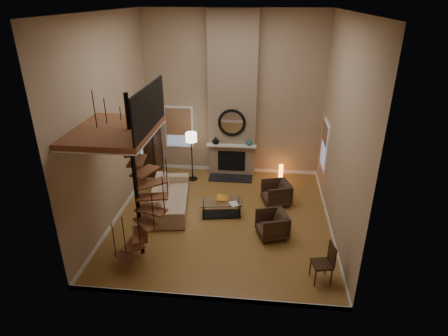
# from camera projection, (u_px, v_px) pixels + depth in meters

# --- Properties ---
(ground) EXTENTS (6.00, 6.50, 0.01)m
(ground) POSITION_uv_depth(u_px,v_px,m) (223.00, 218.00, 10.91)
(ground) COLOR #AA7936
(ground) RESTS_ON ground
(back_wall) EXTENTS (6.00, 0.02, 5.50)m
(back_wall) POSITION_uv_depth(u_px,v_px,m) (233.00, 96.00, 12.69)
(back_wall) COLOR tan
(back_wall) RESTS_ON ground
(front_wall) EXTENTS (6.00, 0.02, 5.50)m
(front_wall) POSITION_uv_depth(u_px,v_px,m) (202.00, 184.00, 6.82)
(front_wall) COLOR tan
(front_wall) RESTS_ON ground
(left_wall) EXTENTS (0.02, 6.50, 5.50)m
(left_wall) POSITION_uv_depth(u_px,v_px,m) (110.00, 123.00, 10.05)
(left_wall) COLOR tan
(left_wall) RESTS_ON ground
(right_wall) EXTENTS (0.02, 6.50, 5.50)m
(right_wall) POSITION_uv_depth(u_px,v_px,m) (342.00, 131.00, 9.46)
(right_wall) COLOR tan
(right_wall) RESTS_ON ground
(ceiling) EXTENTS (6.00, 6.50, 0.01)m
(ceiling) POSITION_uv_depth(u_px,v_px,m) (222.00, 12.00, 8.61)
(ceiling) COLOR silver
(ceiling) RESTS_ON back_wall
(baseboard_back) EXTENTS (6.00, 0.02, 0.12)m
(baseboard_back) POSITION_uv_depth(u_px,v_px,m) (232.00, 169.00, 13.81)
(baseboard_back) COLOR white
(baseboard_back) RESTS_ON ground
(baseboard_front) EXTENTS (6.00, 0.02, 0.12)m
(baseboard_front) POSITION_uv_depth(u_px,v_px,m) (205.00, 298.00, 7.95)
(baseboard_front) COLOR white
(baseboard_front) RESTS_ON ground
(baseboard_left) EXTENTS (0.02, 6.50, 0.12)m
(baseboard_left) POSITION_uv_depth(u_px,v_px,m) (122.00, 210.00, 11.17)
(baseboard_left) COLOR white
(baseboard_left) RESTS_ON ground
(baseboard_right) EXTENTS (0.02, 6.50, 0.12)m
(baseboard_right) POSITION_uv_depth(u_px,v_px,m) (329.00, 222.00, 10.59)
(baseboard_right) COLOR white
(baseboard_right) RESTS_ON ground
(chimney_breast) EXTENTS (1.60, 0.38, 5.50)m
(chimney_breast) POSITION_uv_depth(u_px,v_px,m) (233.00, 98.00, 12.52)
(chimney_breast) COLOR #897159
(chimney_breast) RESTS_ON ground
(hearth) EXTENTS (1.50, 0.60, 0.04)m
(hearth) POSITION_uv_depth(u_px,v_px,m) (231.00, 178.00, 13.22)
(hearth) COLOR black
(hearth) RESTS_ON ground
(firebox) EXTENTS (0.95, 0.02, 0.72)m
(firebox) POSITION_uv_depth(u_px,v_px,m) (232.00, 161.00, 13.26)
(firebox) COLOR black
(firebox) RESTS_ON chimney_breast
(mantel) EXTENTS (1.70, 0.18, 0.06)m
(mantel) POSITION_uv_depth(u_px,v_px,m) (231.00, 146.00, 12.93)
(mantel) COLOR white
(mantel) RESTS_ON chimney_breast
(mirror_frame) EXTENTS (0.94, 0.10, 0.94)m
(mirror_frame) POSITION_uv_depth(u_px,v_px,m) (232.00, 123.00, 12.66)
(mirror_frame) COLOR black
(mirror_frame) RESTS_ON chimney_breast
(mirror_disc) EXTENTS (0.80, 0.01, 0.80)m
(mirror_disc) POSITION_uv_depth(u_px,v_px,m) (232.00, 123.00, 12.66)
(mirror_disc) COLOR white
(mirror_disc) RESTS_ON chimney_breast
(vase_left) EXTENTS (0.24, 0.24, 0.25)m
(vase_left) POSITION_uv_depth(u_px,v_px,m) (216.00, 141.00, 12.96)
(vase_left) COLOR black
(vase_left) RESTS_ON mantel
(vase_right) EXTENTS (0.20, 0.20, 0.21)m
(vase_right) POSITION_uv_depth(u_px,v_px,m) (249.00, 142.00, 12.86)
(vase_right) COLOR #1A5D59
(vase_right) RESTS_ON mantel
(window_back) EXTENTS (1.02, 0.06, 1.52)m
(window_back) POSITION_uv_depth(u_px,v_px,m) (179.00, 127.00, 13.32)
(window_back) COLOR white
(window_back) RESTS_ON back_wall
(window_right) EXTENTS (0.06, 1.02, 1.52)m
(window_right) POSITION_uv_depth(u_px,v_px,m) (325.00, 144.00, 11.74)
(window_right) COLOR white
(window_right) RESTS_ON right_wall
(entry_door) EXTENTS (0.10, 1.05, 2.16)m
(entry_door) POSITION_uv_depth(u_px,v_px,m) (139.00, 156.00, 12.38)
(entry_door) COLOR white
(entry_door) RESTS_ON ground
(loft) EXTENTS (1.70, 2.20, 1.09)m
(loft) POSITION_uv_depth(u_px,v_px,m) (118.00, 129.00, 8.13)
(loft) COLOR brown
(loft) RESTS_ON left_wall
(spiral_stair) EXTENTS (1.47, 1.47, 4.06)m
(spiral_stair) POSITION_uv_depth(u_px,v_px,m) (137.00, 189.00, 8.71)
(spiral_stair) COLOR black
(spiral_stair) RESTS_ON ground
(hutch) EXTENTS (0.42, 0.90, 2.02)m
(hutch) POSITION_uv_depth(u_px,v_px,m) (153.00, 148.00, 13.32)
(hutch) COLOR black
(hutch) RESTS_ON ground
(sofa) EXTENTS (1.37, 2.69, 0.75)m
(sofa) POSITION_uv_depth(u_px,v_px,m) (170.00, 196.00, 11.29)
(sofa) COLOR tan
(sofa) RESTS_ON ground
(armchair_near) EXTENTS (0.98, 0.97, 0.72)m
(armchair_near) POSITION_uv_depth(u_px,v_px,m) (279.00, 193.00, 11.54)
(armchair_near) COLOR #3C281B
(armchair_near) RESTS_ON ground
(armchair_far) EXTENTS (0.95, 0.94, 0.69)m
(armchair_far) POSITION_uv_depth(u_px,v_px,m) (275.00, 224.00, 9.96)
(armchair_far) COLOR #3C281B
(armchair_far) RESTS_ON ground
(coffee_table) EXTENTS (1.30, 0.79, 0.45)m
(coffee_table) POSITION_uv_depth(u_px,v_px,m) (221.00, 206.00, 10.94)
(coffee_table) COLOR silver
(coffee_table) RESTS_ON ground
(bowl) EXTENTS (0.39, 0.39, 0.10)m
(bowl) POSITION_uv_depth(u_px,v_px,m) (222.00, 199.00, 10.90)
(bowl) COLOR orange
(bowl) RESTS_ON coffee_table
(book) EXTENTS (0.32, 0.36, 0.03)m
(book) POSITION_uv_depth(u_px,v_px,m) (233.00, 204.00, 10.70)
(book) COLOR gray
(book) RESTS_ON coffee_table
(floor_lamp) EXTENTS (0.38, 0.38, 1.70)m
(floor_lamp) POSITION_uv_depth(u_px,v_px,m) (191.00, 141.00, 12.60)
(floor_lamp) COLOR black
(floor_lamp) RESTS_ON ground
(accent_lamp) EXTENTS (0.15, 0.15, 0.52)m
(accent_lamp) POSITION_uv_depth(u_px,v_px,m) (281.00, 172.00, 13.14)
(accent_lamp) COLOR orange
(accent_lamp) RESTS_ON ground
(side_chair) EXTENTS (0.50, 0.49, 0.93)m
(side_chair) POSITION_uv_depth(u_px,v_px,m) (326.00, 261.00, 8.33)
(side_chair) COLOR black
(side_chair) RESTS_ON ground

